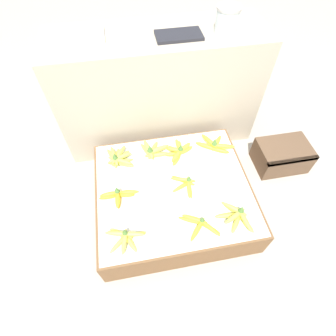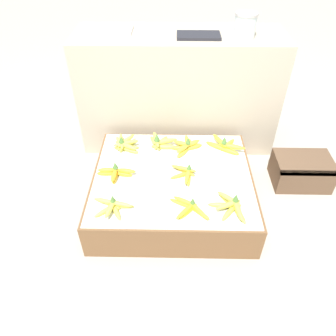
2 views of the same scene
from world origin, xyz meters
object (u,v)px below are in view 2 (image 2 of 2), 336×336
(banana_bunch_middle_midright, at_px, (185,173))
(banana_bunch_back_left, at_px, (124,144))
(banana_bunch_middle_left, at_px, (115,173))
(wooden_crate, at_px, (301,171))
(banana_bunch_back_midright, at_px, (185,145))
(banana_bunch_front_midright, at_px, (189,208))
(foam_tray_white, at_px, (114,30))
(glass_jar, at_px, (244,25))
(banana_bunch_front_right, at_px, (230,206))
(banana_bunch_back_midleft, at_px, (159,142))
(banana_bunch_front_left, at_px, (112,206))
(banana_bunch_back_right, at_px, (224,145))

(banana_bunch_middle_midright, bearing_deg, banana_bunch_back_left, 145.56)
(banana_bunch_middle_left, bearing_deg, wooden_crate, 10.74)
(banana_bunch_middle_left, distance_m, banana_bunch_back_midright, 0.49)
(banana_bunch_front_midright, bearing_deg, foam_tray_white, 115.07)
(glass_jar, bearing_deg, banana_bunch_back_midright, -131.45)
(banana_bunch_front_right, xyz_separation_m, banana_bunch_middle_left, (-0.64, 0.25, 0.00))
(banana_bunch_middle_left, bearing_deg, banana_bunch_front_right, -21.09)
(banana_bunch_back_left, height_order, banana_bunch_back_midleft, banana_bunch_back_midleft)
(wooden_crate, bearing_deg, foam_tray_white, 156.38)
(foam_tray_white, bearing_deg, banana_bunch_back_left, -80.94)
(wooden_crate, xyz_separation_m, banana_bunch_back_midright, (-0.76, 0.05, 0.16))
(banana_bunch_front_left, relative_size, banana_bunch_middle_left, 0.94)
(wooden_crate, bearing_deg, banana_bunch_middle_left, -169.26)
(banana_bunch_front_left, height_order, glass_jar, glass_jar)
(banana_bunch_back_right, xyz_separation_m, glass_jar, (0.10, 0.38, 0.62))
(banana_bunch_back_right, bearing_deg, banana_bunch_front_midright, -114.07)
(banana_bunch_front_left, distance_m, banana_bunch_front_right, 0.61)
(banana_bunch_back_midleft, xyz_separation_m, banana_bunch_back_right, (0.42, -0.02, -0.00))
(wooden_crate, relative_size, banana_bunch_front_left, 1.66)
(banana_bunch_front_right, height_order, banana_bunch_back_left, banana_bunch_back_left)
(banana_bunch_front_right, bearing_deg, banana_bunch_back_midright, 113.22)
(banana_bunch_front_right, relative_size, banana_bunch_middle_midright, 1.14)
(banana_bunch_back_midright, bearing_deg, banana_bunch_middle_midright, -91.87)
(wooden_crate, distance_m, foam_tray_white, 1.52)
(banana_bunch_middle_left, distance_m, banana_bunch_back_right, 0.72)
(banana_bunch_middle_midright, height_order, banana_bunch_back_right, banana_bunch_back_right)
(banana_bunch_front_left, height_order, banana_bunch_back_right, banana_bunch_back_right)
(glass_jar, bearing_deg, banana_bunch_front_midright, -110.03)
(wooden_crate, xyz_separation_m, banana_bunch_middle_midright, (-0.77, -0.21, 0.16))
(wooden_crate, bearing_deg, banana_bunch_front_left, -157.53)
(banana_bunch_middle_left, xyz_separation_m, banana_bunch_back_midleft, (0.25, 0.30, 0.00))
(wooden_crate, height_order, banana_bunch_middle_left, banana_bunch_middle_left)
(banana_bunch_back_midleft, bearing_deg, banana_bunch_middle_left, -129.38)
(banana_bunch_middle_midright, relative_size, banana_bunch_back_midleft, 1.02)
(banana_bunch_front_midright, xyz_separation_m, glass_jar, (0.34, 0.92, 0.62))
(banana_bunch_back_midleft, bearing_deg, wooden_crate, -4.67)
(banana_bunch_front_midright, height_order, banana_bunch_back_left, banana_bunch_back_left)
(banana_bunch_back_left, xyz_separation_m, glass_jar, (0.74, 0.38, 0.62))
(banana_bunch_middle_left, xyz_separation_m, banana_bunch_back_right, (0.66, 0.28, 0.00))
(banana_bunch_front_left, bearing_deg, banana_bunch_front_right, 0.92)
(banana_bunch_back_left, distance_m, foam_tray_white, 0.74)
(banana_bunch_front_right, bearing_deg, foam_tray_white, 124.46)
(banana_bunch_back_left, bearing_deg, wooden_crate, -2.71)
(banana_bunch_front_right, distance_m, foam_tray_white, 1.34)
(banana_bunch_middle_midright, distance_m, banana_bunch_back_right, 0.37)
(wooden_crate, distance_m, banana_bunch_front_midright, 0.91)
(banana_bunch_middle_left, relative_size, banana_bunch_back_left, 1.21)
(banana_bunch_back_midleft, bearing_deg, foam_tray_white, 123.08)
(banana_bunch_middle_midright, distance_m, foam_tray_white, 1.04)
(banana_bunch_front_right, relative_size, banana_bunch_back_midright, 1.08)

